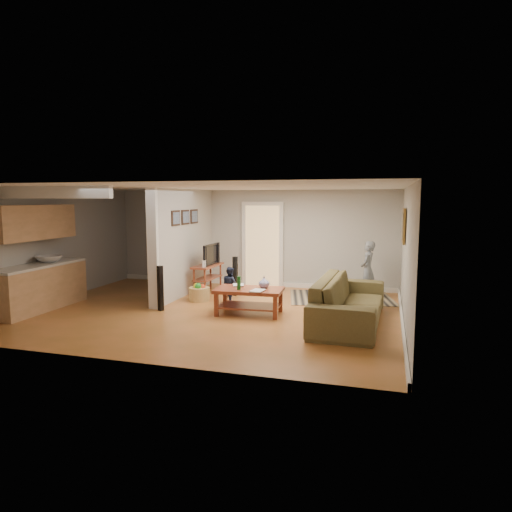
% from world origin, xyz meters
% --- Properties ---
extents(ground, '(7.50, 7.50, 0.00)m').
position_xyz_m(ground, '(0.00, 0.00, 0.00)').
color(ground, brown).
rests_on(ground, ground).
extents(room_shell, '(7.54, 6.02, 2.52)m').
position_xyz_m(room_shell, '(-1.07, 0.43, 1.46)').
color(room_shell, '#B2B0AA').
rests_on(room_shell, ground).
extents(area_rug, '(2.62, 2.15, 0.01)m').
position_xyz_m(area_rug, '(2.42, 2.05, 0.01)').
color(area_rug, black).
rests_on(area_rug, ground).
extents(sofa, '(1.21, 2.88, 0.83)m').
position_xyz_m(sofa, '(2.78, -0.06, 0.00)').
color(sofa, '#403520').
rests_on(sofa, ground).
extents(coffee_table, '(1.36, 0.85, 0.78)m').
position_xyz_m(coffee_table, '(0.84, 0.04, 0.40)').
color(coffee_table, maroon).
rests_on(coffee_table, ground).
extents(tv_console, '(0.45, 1.11, 0.94)m').
position_xyz_m(tv_console, '(-0.74, 1.73, 0.63)').
color(tv_console, maroon).
rests_on(tv_console, ground).
extents(speaker_left, '(0.12, 0.12, 0.93)m').
position_xyz_m(speaker_left, '(-1.00, -0.20, 0.46)').
color(speaker_left, black).
rests_on(speaker_left, ground).
extents(speaker_right, '(0.11, 0.11, 0.93)m').
position_xyz_m(speaker_right, '(-0.01, 1.62, 0.46)').
color(speaker_right, black).
rests_on(speaker_right, ground).
extents(toy_basket, '(0.47, 0.47, 0.42)m').
position_xyz_m(toy_basket, '(-0.60, 0.85, 0.17)').
color(toy_basket, '#9E7544').
rests_on(toy_basket, ground).
extents(child, '(0.42, 0.54, 1.32)m').
position_xyz_m(child, '(3.00, 2.21, 0.00)').
color(child, gray).
rests_on(child, ground).
extents(toddler, '(0.49, 0.48, 0.80)m').
position_xyz_m(toddler, '(0.13, 0.86, 0.00)').
color(toddler, '#1E253F').
rests_on(toddler, ground).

